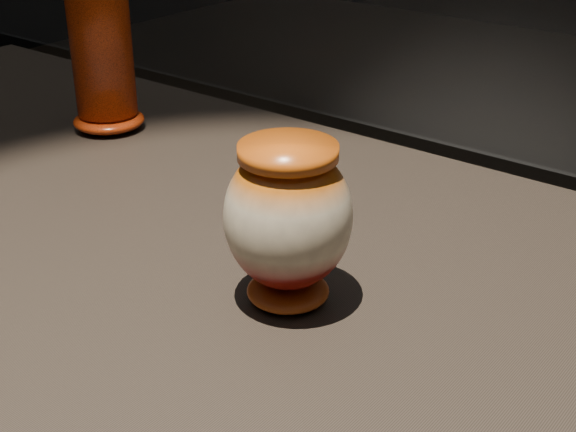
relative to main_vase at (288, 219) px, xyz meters
name	(u,v)px	position (x,y,z in m)	size (l,w,h in m)	color
main_vase	(288,219)	(0.00, 0.00, 0.00)	(0.15, 0.15, 0.17)	maroon
tall_vase	(99,21)	(-0.53, 0.22, 0.08)	(0.14, 0.14, 0.35)	red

